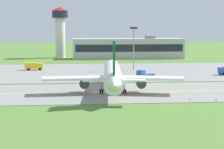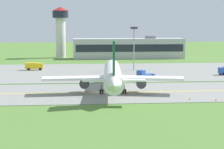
{
  "view_description": "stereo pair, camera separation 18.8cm",
  "coord_description": "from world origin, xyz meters",
  "px_view_note": "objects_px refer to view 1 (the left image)",
  "views": [
    {
      "loc": [
        -6.45,
        -97.81,
        16.37
      ],
      "look_at": [
        2.9,
        2.09,
        4.0
      ],
      "focal_mm": 68.76,
      "sensor_mm": 36.0,
      "label": 1
    },
    {
      "loc": [
        -6.26,
        -97.83,
        16.37
      ],
      "look_at": [
        2.9,
        2.09,
        4.0
      ],
      "focal_mm": 68.76,
      "sensor_mm": 36.0,
      "label": 2
    }
  ],
  "objects_px": {
    "service_truck_fuel": "(34,66)",
    "control_tower": "(60,27)",
    "airplane_lead": "(113,75)",
    "service_truck_catering": "(144,74)",
    "apron_light_mast": "(134,43)"
  },
  "relations": [
    {
      "from": "apron_light_mast",
      "to": "service_truck_fuel",
      "type": "bearing_deg",
      "value": 173.31
    },
    {
      "from": "airplane_lead",
      "to": "apron_light_mast",
      "type": "distance_m",
      "value": 46.54
    },
    {
      "from": "service_truck_catering",
      "to": "airplane_lead",
      "type": "bearing_deg",
      "value": -114.31
    },
    {
      "from": "control_tower",
      "to": "apron_light_mast",
      "type": "relative_size",
      "value": 1.57
    },
    {
      "from": "airplane_lead",
      "to": "control_tower",
      "type": "distance_m",
      "value": 101.28
    },
    {
      "from": "service_truck_fuel",
      "to": "control_tower",
      "type": "height_order",
      "value": "control_tower"
    },
    {
      "from": "airplane_lead",
      "to": "service_truck_catering",
      "type": "distance_m",
      "value": 27.95
    },
    {
      "from": "airplane_lead",
      "to": "service_truck_fuel",
      "type": "height_order",
      "value": "airplane_lead"
    },
    {
      "from": "apron_light_mast",
      "to": "control_tower",
      "type": "bearing_deg",
      "value": 115.21
    },
    {
      "from": "airplane_lead",
      "to": "service_truck_catering",
      "type": "relative_size",
      "value": 6.49
    },
    {
      "from": "control_tower",
      "to": "service_truck_catering",
      "type": "bearing_deg",
      "value": -70.75
    },
    {
      "from": "airplane_lead",
      "to": "service_truck_fuel",
      "type": "relative_size",
      "value": 6.58
    },
    {
      "from": "service_truck_catering",
      "to": "service_truck_fuel",
      "type": "bearing_deg",
      "value": 145.21
    },
    {
      "from": "airplane_lead",
      "to": "control_tower",
      "type": "xyz_separation_m",
      "value": [
        -14.54,
        99.73,
        9.97
      ]
    },
    {
      "from": "service_truck_catering",
      "to": "apron_light_mast",
      "type": "distance_m",
      "value": 21.15
    }
  ]
}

